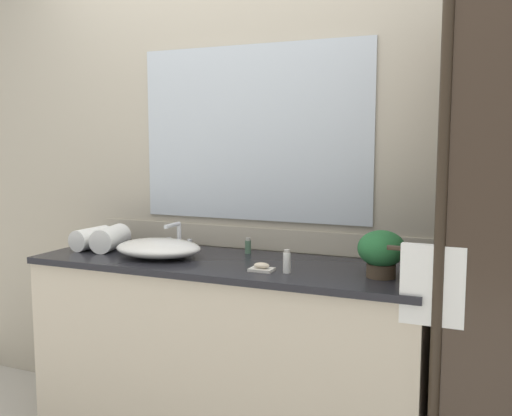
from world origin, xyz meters
The scene contains 10 objects.
wall_back_with_mirror centered at (0.00, 0.34, 1.30)m, with size 4.40×0.06×2.60m.
vanity_cabinet centered at (0.00, 0.01, 0.45)m, with size 1.80×0.58×0.90m.
sink_basin centered at (-0.33, -0.04, 0.94)m, with size 0.42×0.32×0.08m, color white.
faucet centered at (-0.33, 0.14, 0.95)m, with size 0.17×0.15×0.14m.
potted_plant centered at (0.71, -0.04, 1.01)m, with size 0.19×0.19×0.19m.
soap_dish centered at (0.23, -0.12, 0.91)m, with size 0.10×0.07×0.04m.
amenity_bottle_shampoo centered at (0.02, 0.20, 0.94)m, with size 0.03×0.03×0.08m.
amenity_bottle_body_wash centered at (0.34, -0.12, 0.95)m, with size 0.03×0.03×0.10m.
rolled_towel_near_edge centered at (-0.76, 0.01, 0.95)m, with size 0.11×0.11×0.21m, color white.
rolled_towel_middle centered at (-0.65, 0.02, 0.96)m, with size 0.12×0.12×0.24m, color white.
Camera 1 is at (1.11, -2.28, 1.44)m, focal length 39.70 mm.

